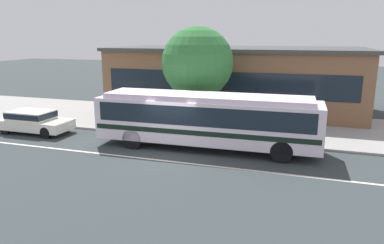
{
  "coord_description": "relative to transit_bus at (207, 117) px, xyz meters",
  "views": [
    {
      "loc": [
        6.15,
        -15.24,
        5.52
      ],
      "look_at": [
        0.67,
        1.63,
        1.3
      ],
      "focal_mm": 33.93,
      "sensor_mm": 36.0,
      "label": 1
    }
  ],
  "objects": [
    {
      "name": "ground_plane",
      "position": [
        -1.44,
        -1.6,
        -1.6
      ],
      "size": [
        120.0,
        120.0,
        0.0
      ],
      "primitive_type": "plane",
      "color": "#333B3D"
    },
    {
      "name": "pedestrian_walking_along_curb",
      "position": [
        -0.77,
        2.82,
        -0.46
      ],
      "size": [
        0.48,
        0.48,
        1.73
      ],
      "color": "#172D45",
      "rests_on": "sidewalk_slab"
    },
    {
      "name": "sidewalk_slab",
      "position": [
        -1.44,
        5.35,
        -1.54
      ],
      "size": [
        60.0,
        8.0,
        0.12
      ],
      "primitive_type": "cube",
      "color": "#9A9894",
      "rests_on": "ground_plane"
    },
    {
      "name": "station_building",
      "position": [
        -0.64,
        10.76,
        0.76
      ],
      "size": [
        18.47,
        9.32,
        4.69
      ],
      "color": "brown",
      "rests_on": "ground_plane"
    },
    {
      "name": "street_tree_near_stop",
      "position": [
        -1.72,
        3.98,
        2.36
      ],
      "size": [
        4.28,
        4.28,
        5.99
      ],
      "color": "brown",
      "rests_on": "sidewalk_slab"
    },
    {
      "name": "pedestrian_waiting_near_sign",
      "position": [
        -2.46,
        2.57,
        -0.5
      ],
      "size": [
        0.43,
        0.43,
        1.68
      ],
      "color": "navy",
      "rests_on": "sidewalk_slab"
    },
    {
      "name": "lane_stripe_center",
      "position": [
        -1.44,
        -2.4,
        -1.59
      ],
      "size": [
        56.0,
        0.16,
        0.01
      ],
      "primitive_type": "cube",
      "color": "silver",
      "rests_on": "ground_plane"
    },
    {
      "name": "sedan_behind_bus",
      "position": [
        -10.42,
        -0.17,
        -0.87
      ],
      "size": [
        4.29,
        1.85,
        1.29
      ],
      "color": "white",
      "rests_on": "ground_plane"
    },
    {
      "name": "transit_bus",
      "position": [
        0.0,
        0.0,
        0.0
      ],
      "size": [
        11.08,
        2.76,
        2.74
      ],
      "color": "white",
      "rests_on": "ground_plane"
    },
    {
      "name": "bus_stop_sign",
      "position": [
        3.79,
        1.95,
        0.05
      ],
      "size": [
        0.13,
        0.44,
        2.37
      ],
      "color": "gray",
      "rests_on": "sidewalk_slab"
    }
  ]
}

